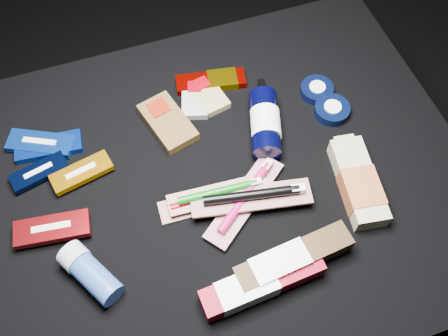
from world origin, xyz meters
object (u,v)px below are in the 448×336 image
object	(u,v)px
lotion_bottle	(265,123)
bodywash_bottle	(358,184)
deodorant_stick	(90,273)
toothpaste_carton_red	(257,285)

from	to	relation	value
lotion_bottle	bodywash_bottle	bearing A→B (deg)	-38.84
bodywash_bottle	deodorant_stick	world-z (taller)	deodorant_stick
bodywash_bottle	lotion_bottle	bearing A→B (deg)	132.16
lotion_bottle	deodorant_stick	world-z (taller)	lotion_bottle
bodywash_bottle	toothpaste_carton_red	distance (m)	0.28
bodywash_bottle	deodorant_stick	distance (m)	0.51
lotion_bottle	toothpaste_carton_red	size ratio (longest dim) A/B	0.86
bodywash_bottle	deodorant_stick	xyz separation A→B (m)	(-0.51, -0.01, 0.00)
lotion_bottle	deodorant_stick	distance (m)	0.43
bodywash_bottle	toothpaste_carton_red	xyz separation A→B (m)	(-0.25, -0.12, 0.00)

